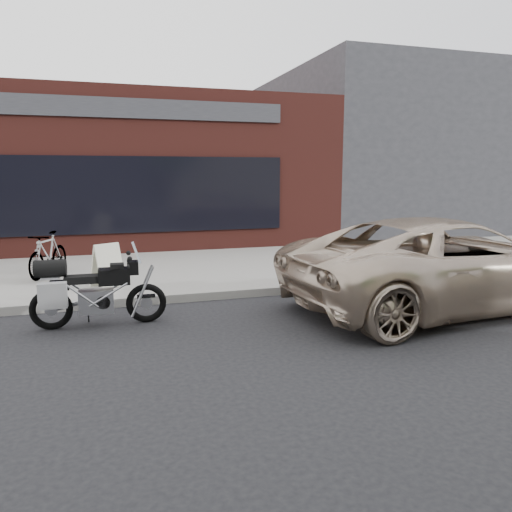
{
  "coord_description": "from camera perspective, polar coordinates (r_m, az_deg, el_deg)",
  "views": [
    {
      "loc": [
        -1.92,
        -4.56,
        2.27
      ],
      "look_at": [
        0.61,
        3.54,
        0.85
      ],
      "focal_mm": 35.0,
      "sensor_mm": 36.0,
      "label": 1
    }
  ],
  "objects": [
    {
      "name": "bicycle_rear",
      "position": [
        11.14,
        -22.68,
        0.18
      ],
      "size": [
        1.0,
        1.57,
        0.92
      ],
      "primitive_type": "imported",
      "rotation": [
        0.0,
        0.0,
        -0.4
      ],
      "color": "gray",
      "rests_on": "near_sidewalk"
    },
    {
      "name": "motorcycle",
      "position": [
        7.77,
        -18.46,
        -3.88
      ],
      "size": [
        1.97,
        0.64,
        1.25
      ],
      "rotation": [
        0.0,
        0.0,
        -0.03
      ],
      "color": "black",
      "rests_on": "ground"
    },
    {
      "name": "ground",
      "position": [
        5.44,
        5.21,
        -15.18
      ],
      "size": [
        120.0,
        120.0,
        0.0
      ],
      "primitive_type": "plane",
      "color": "black",
      "rests_on": "ground"
    },
    {
      "name": "storefront",
      "position": [
        18.54,
        -17.8,
        8.97
      ],
      "size": [
        14.0,
        10.07,
        4.5
      ],
      "color": "#52201A",
      "rests_on": "ground"
    },
    {
      "name": "neighbour_building",
      "position": [
        22.07,
        15.67,
        11.03
      ],
      "size": [
        10.0,
        10.0,
        6.0
      ],
      "primitive_type": "cube",
      "color": "#2B2C31",
      "rests_on": "ground"
    },
    {
      "name": "near_sidewalk",
      "position": [
        11.92,
        -7.76,
        -1.21
      ],
      "size": [
        44.0,
        6.0,
        0.15
      ],
      "primitive_type": "cube",
      "color": "gray",
      "rests_on": "ground"
    },
    {
      "name": "sandwich_sign",
      "position": [
        9.79,
        -16.64,
        -0.99
      ],
      "size": [
        0.67,
        0.66,
        0.81
      ],
      "rotation": [
        0.0,
        0.0,
        0.52
      ],
      "color": "beige",
      "rests_on": "near_sidewalk"
    },
    {
      "name": "minivan",
      "position": [
        8.92,
        20.89,
        -0.81
      ],
      "size": [
        5.72,
        2.96,
        1.54
      ],
      "primitive_type": "imported",
      "rotation": [
        0.0,
        0.0,
        1.65
      ],
      "color": "#C5AF99",
      "rests_on": "ground"
    }
  ]
}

